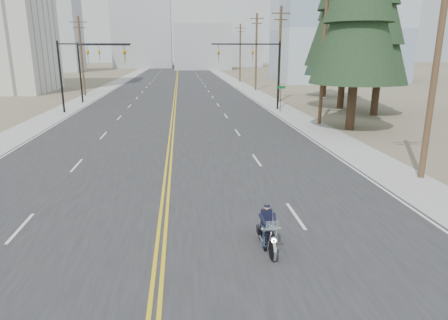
% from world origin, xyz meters
% --- Properties ---
extents(ground_plane, '(400.00, 400.00, 0.00)m').
position_xyz_m(ground_plane, '(0.00, 0.00, 0.00)').
color(ground_plane, '#776D56').
rests_on(ground_plane, ground).
extents(road, '(20.00, 200.00, 0.01)m').
position_xyz_m(road, '(0.00, 70.00, 0.01)').
color(road, '#303033').
rests_on(road, ground).
extents(sidewalk_left, '(3.00, 200.00, 0.01)m').
position_xyz_m(sidewalk_left, '(-11.50, 70.00, 0.01)').
color(sidewalk_left, '#A5A5A0').
rests_on(sidewalk_left, ground).
extents(sidewalk_right, '(3.00, 200.00, 0.01)m').
position_xyz_m(sidewalk_right, '(11.50, 70.00, 0.01)').
color(sidewalk_right, '#A5A5A0').
rests_on(sidewalk_right, ground).
extents(traffic_mast_left, '(7.10, 0.26, 7.00)m').
position_xyz_m(traffic_mast_left, '(-8.98, 32.00, 4.94)').
color(traffic_mast_left, black).
rests_on(traffic_mast_left, ground).
extents(traffic_mast_right, '(7.10, 0.26, 7.00)m').
position_xyz_m(traffic_mast_right, '(8.98, 32.00, 4.94)').
color(traffic_mast_right, black).
rests_on(traffic_mast_right, ground).
extents(traffic_mast_far, '(6.10, 0.26, 7.00)m').
position_xyz_m(traffic_mast_far, '(-9.31, 40.00, 4.87)').
color(traffic_mast_far, black).
rests_on(traffic_mast_far, ground).
extents(street_sign, '(0.90, 0.06, 2.62)m').
position_xyz_m(street_sign, '(10.80, 30.00, 1.80)').
color(street_sign, black).
rests_on(street_sign, ground).
extents(utility_pole_a, '(2.20, 0.30, 11.00)m').
position_xyz_m(utility_pole_a, '(12.50, 8.00, 5.73)').
color(utility_pole_a, brown).
rests_on(utility_pole_a, ground).
extents(utility_pole_b, '(2.20, 0.30, 11.50)m').
position_xyz_m(utility_pole_b, '(12.50, 23.00, 5.98)').
color(utility_pole_b, brown).
rests_on(utility_pole_b, ground).
extents(utility_pole_c, '(2.20, 0.30, 11.00)m').
position_xyz_m(utility_pole_c, '(12.50, 38.00, 5.73)').
color(utility_pole_c, brown).
rests_on(utility_pole_c, ground).
extents(utility_pole_d, '(2.20, 0.30, 11.50)m').
position_xyz_m(utility_pole_d, '(12.50, 53.00, 5.98)').
color(utility_pole_d, brown).
rests_on(utility_pole_d, ground).
extents(utility_pole_e, '(2.20, 0.30, 11.00)m').
position_xyz_m(utility_pole_e, '(12.50, 70.00, 5.73)').
color(utility_pole_e, brown).
rests_on(utility_pole_e, ground).
extents(utility_pole_left, '(2.20, 0.30, 10.50)m').
position_xyz_m(utility_pole_left, '(-12.50, 48.00, 5.48)').
color(utility_pole_left, brown).
rests_on(utility_pole_left, ground).
extents(glass_building, '(24.00, 16.00, 20.00)m').
position_xyz_m(glass_building, '(32.00, 70.00, 10.00)').
color(glass_building, '#9EB5CC').
rests_on(glass_building, ground).
extents(haze_bldg_a, '(14.00, 12.00, 22.00)m').
position_xyz_m(haze_bldg_a, '(-35.00, 115.00, 11.00)').
color(haze_bldg_a, '#B7BCC6').
rests_on(haze_bldg_a, ground).
extents(haze_bldg_b, '(18.00, 14.00, 14.00)m').
position_xyz_m(haze_bldg_b, '(8.00, 125.00, 7.00)').
color(haze_bldg_b, '#ADB2B7').
rests_on(haze_bldg_b, ground).
extents(haze_bldg_c, '(16.00, 12.00, 18.00)m').
position_xyz_m(haze_bldg_c, '(40.00, 110.00, 9.00)').
color(haze_bldg_c, '#B7BCC6').
rests_on(haze_bldg_c, ground).
extents(haze_bldg_d, '(20.00, 15.00, 26.00)m').
position_xyz_m(haze_bldg_d, '(-12.00, 140.00, 13.00)').
color(haze_bldg_d, '#ADB2B7').
rests_on(haze_bldg_d, ground).
extents(haze_bldg_e, '(14.00, 14.00, 12.00)m').
position_xyz_m(haze_bldg_e, '(25.00, 150.00, 6.00)').
color(haze_bldg_e, '#B7BCC6').
rests_on(haze_bldg_e, ground).
extents(haze_bldg_f, '(12.00, 12.00, 16.00)m').
position_xyz_m(haze_bldg_f, '(-50.00, 130.00, 8.00)').
color(haze_bldg_f, '#ADB2B7').
rests_on(haze_bldg_f, ground).
extents(motorcyclist, '(0.81, 1.85, 1.44)m').
position_xyz_m(motorcyclist, '(3.38, 1.56, 0.72)').
color(motorcyclist, black).
rests_on(motorcyclist, ground).
extents(conifer_mid, '(5.57, 5.57, 14.85)m').
position_xyz_m(conifer_mid, '(19.43, 27.20, 8.52)').
color(conifer_mid, '#382619').
rests_on(conifer_mid, ground).
extents(conifer_far, '(5.40, 5.40, 14.46)m').
position_xyz_m(conifer_far, '(20.07, 43.26, 8.29)').
color(conifer_far, '#382619').
rests_on(conifer_far, ground).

